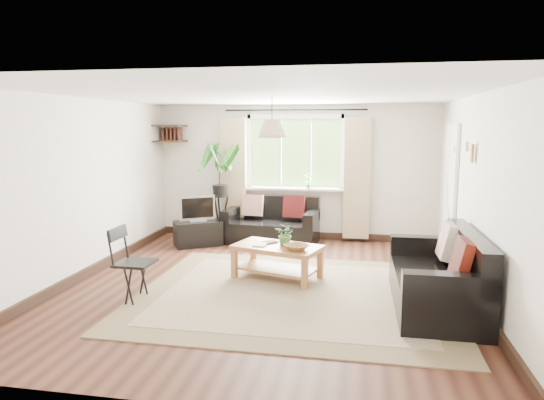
% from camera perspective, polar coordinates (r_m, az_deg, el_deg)
% --- Properties ---
extents(floor, '(5.50, 5.50, 0.00)m').
position_cam_1_polar(floor, '(6.30, -0.65, -10.03)').
color(floor, black).
rests_on(floor, ground).
extents(ceiling, '(5.50, 5.50, 0.00)m').
position_cam_1_polar(ceiling, '(5.98, -0.69, 12.31)').
color(ceiling, white).
rests_on(ceiling, floor).
extents(wall_back, '(5.00, 0.02, 2.40)m').
position_cam_1_polar(wall_back, '(8.72, 2.74, 3.28)').
color(wall_back, silver).
rests_on(wall_back, floor).
extents(wall_front, '(5.00, 0.02, 2.40)m').
position_cam_1_polar(wall_front, '(3.41, -9.45, -5.41)').
color(wall_front, silver).
rests_on(wall_front, floor).
extents(wall_left, '(0.02, 5.50, 2.40)m').
position_cam_1_polar(wall_left, '(6.94, -21.40, 1.29)').
color(wall_left, silver).
rests_on(wall_left, floor).
extents(wall_right, '(0.02, 5.50, 2.40)m').
position_cam_1_polar(wall_right, '(6.07, 23.17, 0.21)').
color(wall_right, silver).
rests_on(wall_right, floor).
extents(rug, '(3.74, 3.21, 0.02)m').
position_cam_1_polar(rug, '(6.00, 2.59, -10.92)').
color(rug, '#BCAB91').
rests_on(rug, floor).
extents(window, '(2.50, 0.16, 2.16)m').
position_cam_1_polar(window, '(8.66, 2.72, 5.56)').
color(window, white).
rests_on(window, wall_back).
extents(door, '(0.06, 0.96, 2.06)m').
position_cam_1_polar(door, '(7.75, 20.09, 0.58)').
color(door, silver).
rests_on(door, wall_right).
extents(corner_shelf, '(0.50, 0.50, 0.34)m').
position_cam_1_polar(corner_shelf, '(9.02, -11.90, 7.67)').
color(corner_shelf, black).
rests_on(corner_shelf, wall_back).
extents(pendant_lamp, '(0.36, 0.36, 0.54)m').
position_cam_1_polar(pendant_lamp, '(6.36, 0.00, 8.94)').
color(pendant_lamp, beige).
rests_on(pendant_lamp, ceiling).
extents(wall_sconce, '(0.12, 0.12, 0.28)m').
position_cam_1_polar(wall_sconce, '(6.30, 22.24, 5.48)').
color(wall_sconce, beige).
rests_on(wall_sconce, wall_right).
extents(sofa_back, '(1.66, 0.92, 0.76)m').
position_cam_1_polar(sofa_back, '(8.44, -0.14, -2.53)').
color(sofa_back, black).
rests_on(sofa_back, floor).
extents(sofa_right, '(1.77, 0.89, 0.83)m').
position_cam_1_polar(sofa_right, '(5.73, 18.72, -8.07)').
color(sofa_right, black).
rests_on(sofa_right, floor).
extents(coffee_table, '(1.26, 0.92, 0.46)m').
position_cam_1_polar(coffee_table, '(6.50, 0.62, -7.33)').
color(coffee_table, brown).
rests_on(coffee_table, floor).
extents(table_plant, '(0.34, 0.32, 0.30)m').
position_cam_1_polar(table_plant, '(6.40, 1.65, -4.06)').
color(table_plant, '#346D2B').
rests_on(table_plant, coffee_table).
extents(bowl, '(0.42, 0.42, 0.07)m').
position_cam_1_polar(bowl, '(6.20, 2.90, -5.56)').
color(bowl, brown).
rests_on(bowl, coffee_table).
extents(book_a, '(0.19, 0.25, 0.02)m').
position_cam_1_polar(book_a, '(6.48, -2.06, -5.18)').
color(book_a, white).
rests_on(book_a, coffee_table).
extents(book_b, '(0.25, 0.25, 0.02)m').
position_cam_1_polar(book_b, '(6.64, -0.63, -4.83)').
color(book_b, brown).
rests_on(book_b, coffee_table).
extents(tv_stand, '(0.89, 0.78, 0.42)m').
position_cam_1_polar(tv_stand, '(8.39, -8.70, -3.89)').
color(tv_stand, black).
rests_on(tv_stand, floor).
extents(tv, '(0.62, 0.48, 0.46)m').
position_cam_1_polar(tv, '(8.30, -8.77, -0.93)').
color(tv, '#A5A5AA').
rests_on(tv, tv_stand).
extents(palm_stand, '(0.76, 0.76, 1.75)m').
position_cam_1_polar(palm_stand, '(8.63, -6.13, 1.00)').
color(palm_stand, black).
rests_on(palm_stand, floor).
extents(folding_chair, '(0.46, 0.46, 0.87)m').
position_cam_1_polar(folding_chair, '(5.89, -15.78, -7.29)').
color(folding_chair, black).
rests_on(folding_chair, floor).
extents(sill_plant, '(0.14, 0.10, 0.27)m').
position_cam_1_polar(sill_plant, '(8.59, 4.28, 2.27)').
color(sill_plant, '#2D6023').
rests_on(sill_plant, window).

